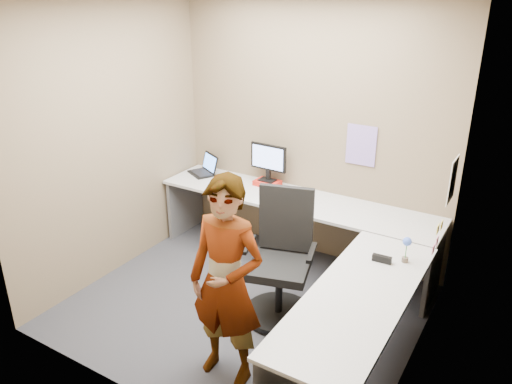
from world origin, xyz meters
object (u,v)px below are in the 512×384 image
Objects in this scene: monitor at (268,159)px; office_chair at (281,268)px; person at (227,282)px; desk at (307,245)px.

monitor is 0.37× the size of office_chair.
office_chair is 0.92m from person.
person is (0.03, -0.86, 0.33)m from office_chair.
person is at bearing -65.71° from monitor.
office_chair is (0.75, -1.07, -0.55)m from monitor.
monitor is 0.27× the size of person.
monitor reaches higher than desk.
desk is 2.61× the size of office_chair.
desk is at bearing 82.74° from person.
person is at bearing -104.40° from office_chair.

